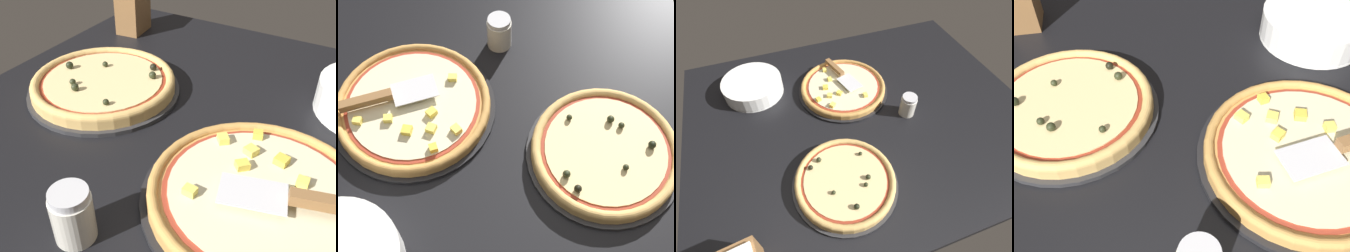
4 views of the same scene
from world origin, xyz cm
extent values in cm
cube|color=black|center=(0.00, 0.00, -1.80)|extent=(142.47, 114.15, 3.60)
cylinder|color=black|center=(2.10, -16.50, 0.50)|extent=(40.40, 40.40, 1.00)
cylinder|color=#C68E47|center=(2.10, -16.50, 1.89)|extent=(37.97, 37.97, 1.79)
torus|color=#C68E47|center=(2.10, -16.50, 2.79)|extent=(37.97, 37.97, 1.92)
cylinder|color=#A33823|center=(2.10, -16.50, 2.86)|extent=(33.01, 33.01, 0.15)
cylinder|color=beige|center=(2.10, -16.50, 2.99)|extent=(31.14, 31.14, 0.40)
cube|color=#F9E05B|center=(6.92, -29.01, 3.86)|extent=(2.10, 2.30, 1.36)
cube|color=#F9E05B|center=(6.69, -21.88, 3.86)|extent=(1.87, 2.03, 1.36)
cube|color=#F9E05B|center=(10.57, -5.76, 3.86)|extent=(2.98, 2.92, 1.36)
cube|color=yellow|center=(10.18, -17.22, 3.86)|extent=(2.68, 2.68, 1.36)
cube|color=#F9E05B|center=(9.98, -11.59, 3.86)|extent=(2.79, 2.82, 1.36)
cube|color=#F9E05B|center=(-4.61, -6.71, 3.86)|extent=(1.84, 2.24, 1.36)
cube|color=#F4D64C|center=(5.51, -11.66, 3.86)|extent=(2.96, 2.98, 1.36)
cube|color=yellow|center=(15.19, -10.97, 3.86)|extent=(2.32, 2.31, 1.36)
cylinder|color=#2D2D30|center=(17.44, 28.30, 0.50)|extent=(36.32, 36.32, 1.00)
cylinder|color=#DBAD60|center=(17.44, 28.30, 2.09)|extent=(34.14, 34.14, 2.17)
torus|color=#DBAD60|center=(17.44, 28.30, 3.17)|extent=(34.14, 34.14, 2.17)
cylinder|color=maroon|center=(17.44, 28.30, 3.25)|extent=(29.67, 29.67, 0.15)
cylinder|color=beige|center=(17.44, 28.30, 3.37)|extent=(27.99, 27.99, 0.40)
sphere|color=black|center=(27.23, 20.44, 4.43)|extent=(1.71, 1.71, 1.71)
sphere|color=#282D19|center=(23.68, 18.42, 4.46)|extent=(1.77, 1.77, 1.77)
sphere|color=#282D19|center=(10.07, 30.48, 4.45)|extent=(1.75, 1.75, 1.75)
sphere|color=#282D19|center=(11.83, 32.74, 4.30)|extent=(1.46, 1.46, 1.46)
sphere|color=#282D19|center=(22.66, 31.75, 4.26)|extent=(1.38, 1.38, 1.38)
sphere|color=#282D19|center=(8.96, 20.88, 4.26)|extent=(1.38, 1.38, 1.38)
sphere|color=black|center=(17.44, 38.71, 4.48)|extent=(1.82, 1.82, 1.82)
cube|color=silver|center=(-0.71, -15.83, 4.66)|extent=(9.60, 12.25, 0.24)
cube|color=olive|center=(2.43, -27.19, 5.54)|extent=(5.53, 12.92, 2.00)
cylinder|color=white|center=(40.39, -29.19, 0.35)|extent=(25.94, 25.94, 0.70)
cylinder|color=white|center=(40.39, -29.19, 1.05)|extent=(25.94, 25.94, 0.70)
cylinder|color=white|center=(40.39, -29.19, 1.75)|extent=(25.94, 25.94, 0.70)
cylinder|color=white|center=(40.39, -29.19, 2.45)|extent=(25.94, 25.94, 0.70)
cylinder|color=white|center=(40.39, -29.19, 3.15)|extent=(25.94, 25.94, 0.70)
cylinder|color=white|center=(40.39, -29.19, 3.85)|extent=(25.94, 25.94, 0.70)
cylinder|color=white|center=(40.39, -29.19, 4.55)|extent=(25.94, 25.94, 0.70)
cylinder|color=white|center=(40.39, -29.19, 5.25)|extent=(25.94, 25.94, 0.70)
cylinder|color=white|center=(40.39, -29.19, 5.95)|extent=(25.94, 25.94, 0.70)
cylinder|color=white|center=(40.39, -29.19, 6.65)|extent=(25.94, 25.94, 0.70)
cylinder|color=silver|center=(-18.52, 5.64, 3.99)|extent=(6.51, 6.51, 7.97)
cylinder|color=silver|center=(-18.52, 5.64, 8.67)|extent=(5.99, 5.99, 1.40)
camera|label=1|loc=(-44.91, -26.50, 49.84)|focal=42.00mm
camera|label=2|loc=(67.33, 2.77, 96.94)|focal=50.00mm
camera|label=3|loc=(32.12, 67.58, 82.64)|focal=28.00mm
camera|label=4|loc=(-40.49, 9.63, 59.12)|focal=42.00mm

